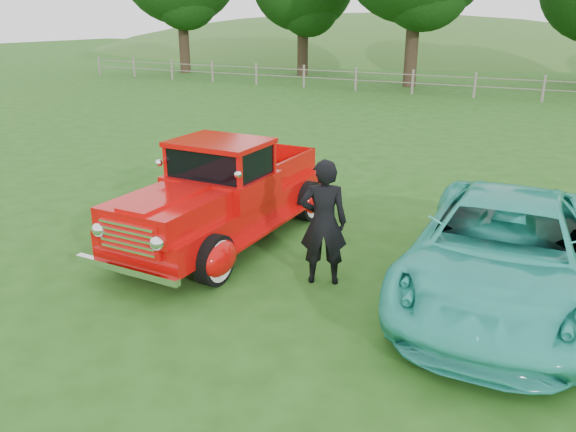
% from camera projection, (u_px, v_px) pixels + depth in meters
% --- Properties ---
extents(ground, '(140.00, 140.00, 0.00)m').
position_uv_depth(ground, '(205.00, 279.00, 8.36)').
color(ground, '#214C14').
rests_on(ground, ground).
extents(distant_hills, '(116.00, 60.00, 18.00)m').
position_uv_depth(distant_hills, '(493.00, 96.00, 61.39)').
color(distant_hills, '#305E22').
rests_on(distant_hills, ground).
extents(fence_line, '(48.00, 0.12, 1.20)m').
position_uv_depth(fence_line, '(475.00, 85.00, 26.56)').
color(fence_line, gray).
rests_on(fence_line, ground).
extents(red_pickup, '(2.25, 5.00, 1.78)m').
position_uv_depth(red_pickup, '(224.00, 196.00, 9.58)').
color(red_pickup, black).
rests_on(red_pickup, ground).
extents(teal_sedan, '(2.50, 5.15, 1.41)m').
position_uv_depth(teal_sedan, '(503.00, 251.00, 7.58)').
color(teal_sedan, '#2DB6A4').
rests_on(teal_sedan, ground).
extents(man, '(0.80, 0.67, 1.86)m').
position_uv_depth(man, '(323.00, 222.00, 7.98)').
color(man, black).
rests_on(man, ground).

